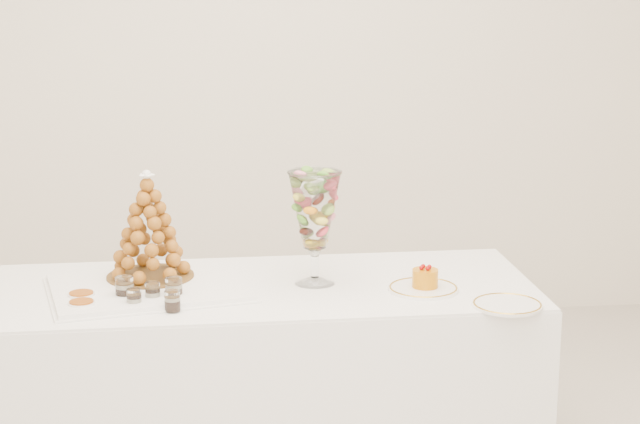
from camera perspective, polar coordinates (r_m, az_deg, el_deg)
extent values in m
cube|color=silver|center=(5.05, -3.76, 9.44)|extent=(4.50, 0.04, 2.80)
cube|color=silver|center=(1.12, 8.64, -4.33)|extent=(4.50, 0.04, 2.80)
cube|color=white|center=(3.67, -3.05, -9.16)|extent=(1.81, 0.73, 0.68)
cube|color=white|center=(3.55, -3.11, -4.03)|extent=(1.80, 0.72, 0.01)
cube|color=white|center=(3.53, -9.14, -4.02)|extent=(0.69, 0.57, 0.02)
cylinder|color=white|center=(3.57, -0.28, -3.65)|extent=(0.13, 0.13, 0.02)
cylinder|color=white|center=(3.55, -0.28, -2.78)|extent=(0.03, 0.03, 0.09)
sphere|color=white|center=(3.54, -0.28, -2.06)|extent=(0.04, 0.04, 0.04)
cylinder|color=white|center=(3.51, 5.53, -4.10)|extent=(0.23, 0.23, 0.01)
cylinder|color=white|center=(3.39, 9.95, -4.91)|extent=(0.22, 0.22, 0.01)
cylinder|color=white|center=(3.44, -10.39, -4.05)|extent=(0.07, 0.07, 0.08)
cylinder|color=white|center=(3.41, -8.91, -4.27)|extent=(0.06, 0.06, 0.06)
cylinder|color=white|center=(3.42, -7.81, -4.08)|extent=(0.06, 0.06, 0.07)
cylinder|color=white|center=(3.36, -9.89, -4.57)|extent=(0.06, 0.06, 0.06)
cylinder|color=white|center=(3.31, -7.88, -4.74)|extent=(0.06, 0.06, 0.07)
cylinder|color=white|center=(3.46, -12.61, -4.46)|extent=(0.09, 0.09, 0.03)
cylinder|color=white|center=(3.38, -12.59, -4.92)|extent=(0.08, 0.08, 0.03)
cylinder|color=brown|center=(3.62, -9.03, -3.39)|extent=(0.29, 0.29, 0.01)
cone|color=#915216|center=(3.57, -9.14, -0.66)|extent=(0.30, 0.30, 0.35)
sphere|color=white|center=(3.53, -9.23, 1.93)|extent=(0.03, 0.03, 0.03)
cylinder|color=#C97509|center=(3.50, 5.63, -3.54)|extent=(0.08, 0.08, 0.06)
sphere|color=#930505|center=(3.50, 5.85, -2.92)|extent=(0.01, 0.01, 0.01)
sphere|color=#930505|center=(3.51, 5.52, -2.89)|extent=(0.01, 0.01, 0.01)
sphere|color=#930505|center=(3.49, 5.43, -2.98)|extent=(0.01, 0.01, 0.01)
sphere|color=#930505|center=(3.48, 5.76, -3.01)|extent=(0.01, 0.01, 0.01)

